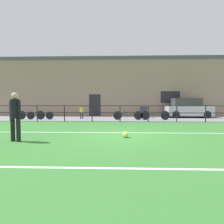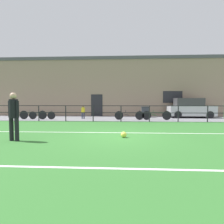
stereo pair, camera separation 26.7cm
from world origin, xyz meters
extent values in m
cube|color=#33702D|center=(0.00, 0.00, -0.02)|extent=(60.00, 44.00, 0.04)
cube|color=white|center=(0.00, 0.99, 0.00)|extent=(36.00, 0.11, 0.00)
cube|color=white|center=(0.00, -3.91, 0.00)|extent=(36.00, 0.11, 0.00)
cube|color=slate|center=(0.00, 8.50, 0.01)|extent=(48.00, 5.00, 0.02)
cylinder|color=black|center=(-8.00, 6.00, 0.57)|extent=(0.07, 0.07, 1.15)
cylinder|color=black|center=(-6.00, 6.00, 0.57)|extent=(0.07, 0.07, 1.15)
cylinder|color=black|center=(-4.00, 6.00, 0.57)|extent=(0.07, 0.07, 1.15)
cylinder|color=black|center=(-2.00, 6.00, 0.57)|extent=(0.07, 0.07, 1.15)
cylinder|color=black|center=(0.00, 6.00, 0.57)|extent=(0.07, 0.07, 1.15)
cylinder|color=black|center=(2.00, 6.00, 0.57)|extent=(0.07, 0.07, 1.15)
cylinder|color=black|center=(4.00, 6.00, 0.57)|extent=(0.07, 0.07, 1.15)
cylinder|color=black|center=(6.00, 6.00, 0.57)|extent=(0.07, 0.07, 1.15)
cube|color=black|center=(0.00, 6.00, 1.13)|extent=(36.00, 0.04, 0.04)
cube|color=black|center=(0.00, 6.00, 0.63)|extent=(36.00, 0.04, 0.04)
cube|color=gray|center=(0.00, 12.20, 2.72)|extent=(28.00, 2.40, 5.43)
cube|color=#232328|center=(-2.42, 10.98, 1.05)|extent=(1.10, 0.04, 2.10)
cube|color=#232328|center=(4.78, 10.98, 1.85)|extent=(1.80, 0.04, 1.10)
cube|color=#4C4C51|center=(0.00, 12.20, 5.58)|extent=(28.00, 2.56, 0.30)
cylinder|color=black|center=(-3.95, -1.08, 0.42)|extent=(0.15, 0.15, 0.84)
cylinder|color=black|center=(-3.70, -1.16, 0.42)|extent=(0.15, 0.15, 0.84)
cylinder|color=black|center=(-3.82, -1.12, 1.19)|extent=(0.31, 0.31, 0.70)
sphere|color=tan|center=(-3.82, -1.12, 1.66)|extent=(0.24, 0.24, 0.24)
cylinder|color=black|center=(-4.00, -1.06, 1.17)|extent=(0.11, 0.11, 0.62)
cylinder|color=black|center=(-3.64, -1.18, 1.17)|extent=(0.11, 0.11, 0.62)
sphere|color=#E5E04C|center=(0.21, -0.20, 0.12)|extent=(0.24, 0.24, 0.24)
cylinder|color=#232D4C|center=(-3.05, 7.93, 0.28)|extent=(0.09, 0.09, 0.51)
cylinder|color=#232D4C|center=(-3.20, 7.89, 0.28)|extent=(0.09, 0.09, 0.51)
cylinder|color=gold|center=(-3.13, 7.91, 0.74)|extent=(0.19, 0.19, 0.42)
sphere|color=brown|center=(-3.13, 7.91, 1.03)|extent=(0.14, 0.14, 0.14)
cylinder|color=gold|center=(-3.02, 7.94, 0.73)|extent=(0.07, 0.07, 0.38)
cylinder|color=gold|center=(-3.24, 7.88, 0.73)|extent=(0.07, 0.07, 0.38)
cube|color=#B7B7BC|center=(6.04, 9.69, 0.62)|extent=(3.85, 1.83, 0.87)
cube|color=#373738|center=(5.85, 9.69, 1.38)|extent=(2.31, 1.53, 0.66)
cylinder|color=black|center=(4.73, 8.82, 0.32)|extent=(0.60, 0.18, 0.60)
cylinder|color=black|center=(7.35, 8.82, 0.32)|extent=(0.60, 0.18, 0.60)
cylinder|color=black|center=(4.73, 10.57, 0.32)|extent=(0.60, 0.18, 0.60)
cylinder|color=black|center=(7.35, 10.57, 0.32)|extent=(0.60, 0.18, 0.60)
cylinder|color=black|center=(-7.02, 7.20, 0.33)|extent=(0.62, 0.04, 0.62)
cylinder|color=black|center=(-5.51, 7.20, 0.33)|extent=(0.62, 0.04, 0.62)
cube|color=#4C5156|center=(-6.26, 7.20, 0.53)|extent=(1.18, 0.04, 0.04)
cube|color=#4C5156|center=(-6.64, 7.20, 0.43)|extent=(0.74, 0.03, 0.22)
cylinder|color=#4C5156|center=(-6.53, 7.20, 0.63)|extent=(0.03, 0.03, 0.20)
cylinder|color=#4C5156|center=(-5.51, 7.20, 0.60)|extent=(0.03, 0.03, 0.28)
cylinder|color=black|center=(-7.75, 7.20, 0.36)|extent=(0.68, 0.04, 0.68)
cylinder|color=black|center=(-6.23, 7.20, 0.36)|extent=(0.68, 0.04, 0.68)
cube|color=#4C5156|center=(-6.99, 7.20, 0.58)|extent=(1.18, 0.04, 0.04)
cube|color=#4C5156|center=(-7.37, 7.20, 0.47)|extent=(0.74, 0.03, 0.24)
cylinder|color=#4C5156|center=(-7.26, 7.20, 0.68)|extent=(0.03, 0.03, 0.20)
cylinder|color=#4C5156|center=(-6.23, 7.20, 0.65)|extent=(0.03, 0.03, 0.28)
cylinder|color=black|center=(-0.18, 7.20, 0.35)|extent=(0.67, 0.04, 0.67)
cylinder|color=black|center=(1.41, 7.20, 0.35)|extent=(0.67, 0.04, 0.67)
cube|color=black|center=(0.62, 7.20, 0.57)|extent=(1.24, 0.04, 0.04)
cube|color=black|center=(0.22, 7.20, 0.46)|extent=(0.77, 0.03, 0.24)
cylinder|color=black|center=(0.34, 7.20, 0.67)|extent=(0.03, 0.03, 0.20)
cylinder|color=black|center=(1.41, 7.20, 0.64)|extent=(0.03, 0.03, 0.28)
cylinder|color=black|center=(1.95, 7.20, 0.36)|extent=(0.68, 0.04, 0.68)
cylinder|color=black|center=(3.47, 7.20, 0.36)|extent=(0.68, 0.04, 0.68)
cube|color=#1E6633|center=(2.71, 7.20, 0.58)|extent=(1.18, 0.04, 0.04)
cube|color=#1E6633|center=(2.33, 7.20, 0.47)|extent=(0.74, 0.03, 0.24)
cylinder|color=#1E6633|center=(2.44, 7.20, 0.68)|extent=(0.03, 0.03, 0.20)
cylinder|color=#1E6633|center=(3.47, 7.20, 0.65)|extent=(0.03, 0.03, 0.28)
cube|color=#33383D|center=(2.05, 9.49, 0.46)|extent=(0.60, 0.50, 0.88)
cube|color=#282C30|center=(2.05, 9.49, 0.94)|extent=(0.64, 0.54, 0.08)
camera|label=1|loc=(-0.04, -8.20, 1.48)|focal=32.06mm
camera|label=2|loc=(0.23, -8.19, 1.48)|focal=32.06mm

